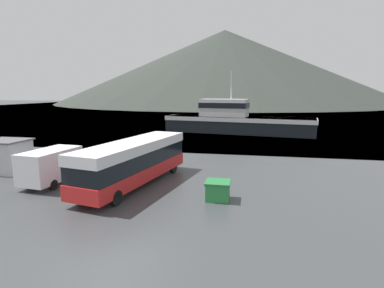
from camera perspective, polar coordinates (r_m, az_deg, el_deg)
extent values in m
plane|color=#383A3D|center=(12.67, -14.97, -20.66)|extent=(400.00, 400.00, 0.00)
plane|color=#3D5160|center=(150.61, 9.21, 7.29)|extent=(240.00, 240.00, 0.00)
cone|color=#2D332D|center=(195.83, 6.17, 14.42)|extent=(200.46, 200.46, 44.36)
cube|color=red|center=(21.23, -10.83, -5.23)|extent=(4.56, 11.08, 0.91)
cube|color=black|center=(21.00, -10.92, -2.65)|extent=(4.47, 10.86, 1.04)
cube|color=silver|center=(20.84, -11.00, -0.37)|extent=(4.56, 11.08, 0.65)
cube|color=black|center=(25.66, -4.36, -0.66)|extent=(2.23, 0.49, 1.41)
cylinder|color=black|center=(25.04, -8.32, -3.93)|extent=(0.46, 0.94, 0.90)
cylinder|color=black|center=(24.00, -3.62, -4.45)|extent=(0.46, 0.94, 0.90)
cylinder|color=black|center=(19.16, -19.87, -8.74)|extent=(0.46, 0.94, 0.90)
cylinder|color=black|center=(17.79, -14.33, -9.90)|extent=(0.46, 0.94, 0.90)
cube|color=silver|center=(22.94, -25.32, -3.62)|extent=(2.56, 4.42, 2.10)
cube|color=silver|center=(25.27, -20.64, -3.23)|extent=(2.30, 2.03, 1.16)
cube|color=black|center=(24.41, -22.04, -1.49)|extent=(1.80, 0.25, 0.74)
cylinder|color=black|center=(25.81, -22.57, -4.41)|extent=(0.29, 0.72, 0.70)
cylinder|color=black|center=(24.65, -19.15, -4.84)|extent=(0.29, 0.72, 0.70)
cylinder|color=black|center=(23.18, -28.48, -6.42)|extent=(0.29, 0.72, 0.70)
cylinder|color=black|center=(21.88, -24.97, -7.06)|extent=(0.29, 0.72, 0.70)
cube|color=black|center=(47.82, 8.75, 3.61)|extent=(23.43, 8.46, 2.54)
cube|color=silver|center=(47.73, 8.78, 4.75)|extent=(23.66, 8.55, 0.64)
cube|color=silver|center=(48.13, 6.14, 6.87)|extent=(7.79, 4.51, 2.75)
cube|color=black|center=(48.11, 6.15, 7.36)|extent=(7.95, 4.63, 0.83)
cylinder|color=#B2B2B7|center=(47.82, 7.52, 11.13)|extent=(0.20, 0.20, 4.43)
cube|color=#287F3D|center=(18.16, 4.94, -8.99)|extent=(1.34, 1.28, 1.03)
cube|color=#226C34|center=(17.98, 4.97, -7.26)|extent=(1.48, 1.41, 0.11)
cube|color=#B2B2B7|center=(28.30, -31.83, -2.07)|extent=(2.96, 2.61, 2.50)
cube|color=#4C4C51|center=(28.09, -32.07, 0.55)|extent=(3.26, 2.87, 0.12)
cube|color=black|center=(56.90, 0.76, 3.81)|extent=(2.98, 6.37, 0.78)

